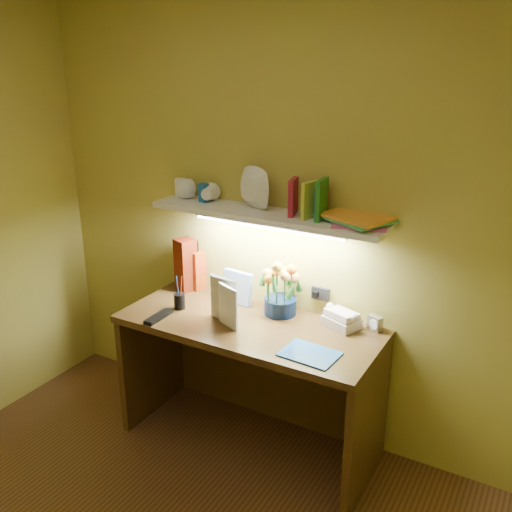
{
  "coord_description": "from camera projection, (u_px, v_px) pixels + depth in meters",
  "views": [
    {
      "loc": [
        1.38,
        -1.15,
        2.1
      ],
      "look_at": [
        -0.04,
        1.35,
        1.07
      ],
      "focal_mm": 40.0,
      "sensor_mm": 36.0,
      "label": 1
    }
  ],
  "objects": [
    {
      "name": "blue_folder",
      "position": [
        310.0,
        354.0,
        2.7
      ],
      "size": [
        0.28,
        0.21,
        0.01
      ],
      "primitive_type": "cube",
      "rotation": [
        0.0,
        0.0,
        -0.07
      ],
      "color": "#195BAF",
      "rests_on": "desk"
    },
    {
      "name": "desk_book_b",
      "position": [
        219.0,
        301.0,
        3.01
      ],
      "size": [
        0.16,
        0.08,
        0.23
      ],
      "primitive_type": "imported",
      "rotation": [
        0.0,
        0.0,
        -0.43
      ],
      "color": "white",
      "rests_on": "desk"
    },
    {
      "name": "art_card",
      "position": [
        238.0,
        287.0,
        3.23
      ],
      "size": [
        0.19,
        0.06,
        0.19
      ],
      "primitive_type": null,
      "rotation": [
        0.0,
        0.0,
        -0.1
      ],
      "color": "white",
      "rests_on": "desk"
    },
    {
      "name": "flower_bouquet",
      "position": [
        281.0,
        287.0,
        3.07
      ],
      "size": [
        0.23,
        0.23,
        0.31
      ],
      "primitive_type": null,
      "rotation": [
        0.0,
        0.0,
        -0.17
      ],
      "color": "#0A1A3A",
      "rests_on": "desk"
    },
    {
      "name": "desk",
      "position": [
        249.0,
        384.0,
        3.14
      ],
      "size": [
        1.4,
        0.6,
        0.75
      ],
      "primitive_type": "cube",
      "color": "#3D2710",
      "rests_on": "ground"
    },
    {
      "name": "wall_shelf",
      "position": [
        270.0,
        209.0,
        2.96
      ],
      "size": [
        1.33,
        0.39,
        0.24
      ],
      "color": "white",
      "rests_on": "ground"
    },
    {
      "name": "tv_remote",
      "position": [
        159.0,
        317.0,
        3.06
      ],
      "size": [
        0.06,
        0.19,
        0.02
      ],
      "primitive_type": "cube",
      "rotation": [
        0.0,
        0.0,
        0.02
      ],
      "color": "black",
      "rests_on": "desk"
    },
    {
      "name": "whisky_box",
      "position": [
        186.0,
        265.0,
        3.39
      ],
      "size": [
        0.13,
        0.13,
        0.32
      ],
      "primitive_type": "cube",
      "rotation": [
        0.0,
        0.0,
        -0.35
      ],
      "color": "#5B1808",
      "rests_on": "desk"
    },
    {
      "name": "pen_cup",
      "position": [
        179.0,
        296.0,
        3.16
      ],
      "size": [
        0.08,
        0.08,
        0.15
      ],
      "primitive_type": "cylinder",
      "rotation": [
        0.0,
        0.0,
        0.39
      ],
      "color": "black",
      "rests_on": "desk"
    },
    {
      "name": "desk_book_a",
      "position": [
        211.0,
        295.0,
        3.06
      ],
      "size": [
        0.18,
        0.06,
        0.24
      ],
      "primitive_type": "imported",
      "rotation": [
        0.0,
        0.0,
        -0.19
      ],
      "color": "beige",
      "rests_on": "desk"
    },
    {
      "name": "desk_clock",
      "position": [
        375.0,
        323.0,
        2.93
      ],
      "size": [
        0.09,
        0.07,
        0.08
      ],
      "primitive_type": "cube",
      "rotation": [
        0.0,
        0.0,
        -0.41
      ],
      "color": "silver",
      "rests_on": "desk"
    },
    {
      "name": "whisky_bottle",
      "position": [
        197.0,
        265.0,
        3.4
      ],
      "size": [
        0.1,
        0.1,
        0.3
      ],
      "primitive_type": null,
      "rotation": [
        0.0,
        0.0,
        -0.24
      ],
      "color": "#AC3D11",
      "rests_on": "desk"
    },
    {
      "name": "telephone",
      "position": [
        342.0,
        317.0,
        2.96
      ],
      "size": [
        0.21,
        0.18,
        0.11
      ],
      "primitive_type": null,
      "rotation": [
        0.0,
        0.0,
        -0.35
      ],
      "color": "#F3E6CF",
      "rests_on": "desk"
    }
  ]
}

